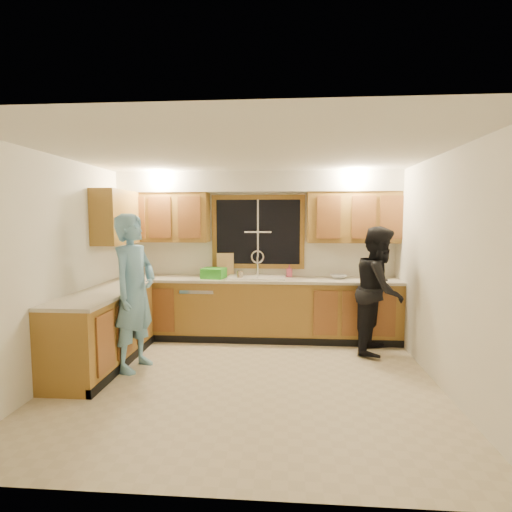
% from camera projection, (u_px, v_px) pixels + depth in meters
% --- Properties ---
extents(floor, '(4.20, 4.20, 0.00)m').
position_uv_depth(floor, '(246.00, 380.00, 4.47)').
color(floor, beige).
rests_on(floor, ground).
extents(ceiling, '(4.20, 4.20, 0.00)m').
position_uv_depth(ceiling, '(245.00, 153.00, 4.24)').
color(ceiling, white).
extents(wall_back, '(4.20, 0.00, 4.20)m').
position_uv_depth(wall_back, '(258.00, 254.00, 6.24)').
color(wall_back, white).
rests_on(wall_back, ground).
extents(wall_left, '(0.00, 3.80, 3.80)m').
position_uv_depth(wall_left, '(61.00, 268.00, 4.51)').
color(wall_left, white).
rests_on(wall_left, ground).
extents(wall_right, '(0.00, 3.80, 3.80)m').
position_uv_depth(wall_right, '(444.00, 272.00, 4.19)').
color(wall_right, white).
rests_on(wall_right, ground).
extents(base_cabinets_back, '(4.20, 0.60, 0.88)m').
position_uv_depth(base_cabinets_back, '(257.00, 310.00, 6.01)').
color(base_cabinets_back, olive).
rests_on(base_cabinets_back, ground).
extents(base_cabinets_left, '(0.60, 1.90, 0.88)m').
position_uv_depth(base_cabinets_left, '(103.00, 330.00, 4.91)').
color(base_cabinets_left, olive).
rests_on(base_cabinets_left, ground).
extents(countertop_back, '(4.20, 0.63, 0.04)m').
position_uv_depth(countertop_back, '(256.00, 280.00, 5.96)').
color(countertop_back, beige).
rests_on(countertop_back, base_cabinets_back).
extents(countertop_left, '(0.63, 1.90, 0.04)m').
position_uv_depth(countertop_left, '(103.00, 293.00, 4.87)').
color(countertop_left, beige).
rests_on(countertop_left, base_cabinets_left).
extents(upper_cabinets_left, '(1.35, 0.33, 0.75)m').
position_uv_depth(upper_cabinets_left, '(165.00, 217.00, 6.13)').
color(upper_cabinets_left, olive).
rests_on(upper_cabinets_left, wall_back).
extents(upper_cabinets_right, '(1.35, 0.33, 0.75)m').
position_uv_depth(upper_cabinets_right, '(353.00, 217.00, 5.91)').
color(upper_cabinets_right, olive).
rests_on(upper_cabinets_right, wall_back).
extents(upper_cabinets_return, '(0.33, 0.90, 0.75)m').
position_uv_depth(upper_cabinets_return, '(116.00, 217.00, 5.56)').
color(upper_cabinets_return, olive).
rests_on(upper_cabinets_return, wall_left).
extents(soffit, '(4.20, 0.35, 0.30)m').
position_uv_depth(soffit, '(257.00, 182.00, 5.96)').
color(soffit, silver).
rests_on(soffit, wall_back).
extents(window_frame, '(1.44, 0.03, 1.14)m').
position_uv_depth(window_frame, '(258.00, 232.00, 6.20)').
color(window_frame, black).
rests_on(window_frame, wall_back).
extents(sink, '(0.86, 0.52, 0.57)m').
position_uv_depth(sink, '(257.00, 282.00, 5.98)').
color(sink, white).
rests_on(sink, countertop_back).
extents(dishwasher, '(0.60, 0.56, 0.82)m').
position_uv_depth(dishwasher, '(201.00, 311.00, 6.07)').
color(dishwasher, silver).
rests_on(dishwasher, floor).
extents(stove, '(0.58, 0.75, 0.90)m').
position_uv_depth(stove, '(79.00, 343.00, 4.34)').
color(stove, silver).
rests_on(stove, floor).
extents(man, '(0.59, 0.77, 1.87)m').
position_uv_depth(man, '(134.00, 292.00, 4.75)').
color(man, '#6BA6CB').
rests_on(man, floor).
extents(woman, '(0.90, 1.01, 1.70)m').
position_uv_depth(woman, '(379.00, 290.00, 5.36)').
color(woman, black).
rests_on(woman, floor).
extents(knife_block, '(0.11, 0.09, 0.19)m').
position_uv_depth(knife_block, '(137.00, 270.00, 6.13)').
color(knife_block, brown).
rests_on(knife_block, countertop_back).
extents(cutting_board, '(0.28, 0.13, 0.35)m').
position_uv_depth(cutting_board, '(225.00, 264.00, 6.21)').
color(cutting_board, tan).
rests_on(cutting_board, countertop_back).
extents(dish_crate, '(0.36, 0.35, 0.15)m').
position_uv_depth(dish_crate, '(214.00, 273.00, 5.96)').
color(dish_crate, green).
rests_on(dish_crate, countertop_back).
extents(soap_bottle, '(0.09, 0.09, 0.19)m').
position_uv_depth(soap_bottle, '(289.00, 271.00, 6.10)').
color(soap_bottle, '#EB597E').
rests_on(soap_bottle, countertop_back).
extents(bowl, '(0.27, 0.27, 0.06)m').
position_uv_depth(bowl, '(338.00, 277.00, 5.92)').
color(bowl, silver).
rests_on(bowl, countertop_back).
extents(can_left, '(0.08, 0.08, 0.11)m').
position_uv_depth(can_left, '(241.00, 275.00, 5.90)').
color(can_left, '#C5B297').
rests_on(can_left, countertop_back).
extents(can_right, '(0.08, 0.08, 0.13)m').
position_uv_depth(can_right, '(239.00, 275.00, 5.80)').
color(can_right, '#C5B297').
rests_on(can_right, countertop_back).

